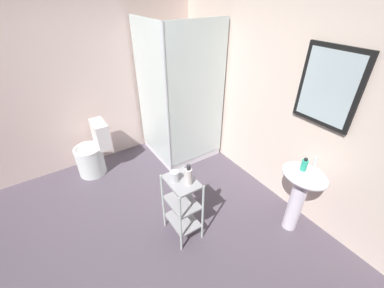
{
  "coord_description": "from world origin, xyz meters",
  "views": [
    {
      "loc": [
        1.65,
        -0.41,
        2.3
      ],
      "look_at": [
        -0.31,
        0.88,
        0.78
      ],
      "focal_mm": 22.99,
      "sensor_mm": 36.0,
      "label": 1
    }
  ],
  "objects_px": {
    "pedestal_sink": "(301,188)",
    "rinse_cup": "(175,176)",
    "storage_cart": "(182,203)",
    "lotion_bottle_white": "(189,176)",
    "hand_soap_bottle": "(304,165)",
    "toilet": "(93,153)",
    "shower_stall": "(178,128)"
  },
  "relations": [
    {
      "from": "toilet",
      "to": "rinse_cup",
      "type": "distance_m",
      "value": 1.69
    },
    {
      "from": "rinse_cup",
      "to": "toilet",
      "type": "bearing_deg",
      "value": -164.14
    },
    {
      "from": "pedestal_sink",
      "to": "rinse_cup",
      "type": "height_order",
      "value": "rinse_cup"
    },
    {
      "from": "lotion_bottle_white",
      "to": "rinse_cup",
      "type": "xyz_separation_m",
      "value": [
        -0.11,
        -0.09,
        -0.04
      ]
    },
    {
      "from": "toilet",
      "to": "rinse_cup",
      "type": "height_order",
      "value": "rinse_cup"
    },
    {
      "from": "pedestal_sink",
      "to": "lotion_bottle_white",
      "type": "xyz_separation_m",
      "value": [
        -0.53,
        -1.01,
        0.25
      ]
    },
    {
      "from": "storage_cart",
      "to": "lotion_bottle_white",
      "type": "relative_size",
      "value": 3.42
    },
    {
      "from": "shower_stall",
      "to": "storage_cart",
      "type": "relative_size",
      "value": 2.7
    },
    {
      "from": "shower_stall",
      "to": "rinse_cup",
      "type": "bearing_deg",
      "value": -31.76
    },
    {
      "from": "toilet",
      "to": "hand_soap_bottle",
      "type": "xyz_separation_m",
      "value": [
        2.17,
        1.51,
        0.55
      ]
    },
    {
      "from": "shower_stall",
      "to": "pedestal_sink",
      "type": "bearing_deg",
      "value": 8.9
    },
    {
      "from": "pedestal_sink",
      "to": "hand_soap_bottle",
      "type": "height_order",
      "value": "hand_soap_bottle"
    },
    {
      "from": "toilet",
      "to": "shower_stall",
      "type": "bearing_deg",
      "value": 77.39
    },
    {
      "from": "lotion_bottle_white",
      "to": "shower_stall",
      "type": "bearing_deg",
      "value": 153.07
    },
    {
      "from": "pedestal_sink",
      "to": "hand_soap_bottle",
      "type": "distance_m",
      "value": 0.29
    },
    {
      "from": "toilet",
      "to": "hand_soap_bottle",
      "type": "height_order",
      "value": "hand_soap_bottle"
    },
    {
      "from": "pedestal_sink",
      "to": "hand_soap_bottle",
      "type": "relative_size",
      "value": 6.02
    },
    {
      "from": "shower_stall",
      "to": "lotion_bottle_white",
      "type": "xyz_separation_m",
      "value": [
        1.39,
        -0.71,
        0.37
      ]
    },
    {
      "from": "toilet",
      "to": "storage_cart",
      "type": "xyz_separation_m",
      "value": [
        1.6,
        0.5,
        0.12
      ]
    },
    {
      "from": "toilet",
      "to": "hand_soap_bottle",
      "type": "relative_size",
      "value": 5.65
    },
    {
      "from": "pedestal_sink",
      "to": "storage_cart",
      "type": "relative_size",
      "value": 1.09
    },
    {
      "from": "hand_soap_bottle",
      "to": "rinse_cup",
      "type": "height_order",
      "value": "hand_soap_bottle"
    },
    {
      "from": "shower_stall",
      "to": "pedestal_sink",
      "type": "distance_m",
      "value": 1.95
    },
    {
      "from": "hand_soap_bottle",
      "to": "pedestal_sink",
      "type": "bearing_deg",
      "value": 51.06
    },
    {
      "from": "pedestal_sink",
      "to": "lotion_bottle_white",
      "type": "relative_size",
      "value": 3.74
    },
    {
      "from": "storage_cart",
      "to": "hand_soap_bottle",
      "type": "distance_m",
      "value": 1.25
    },
    {
      "from": "pedestal_sink",
      "to": "rinse_cup",
      "type": "relative_size",
      "value": 7.5
    },
    {
      "from": "shower_stall",
      "to": "hand_soap_bottle",
      "type": "xyz_separation_m",
      "value": [
        1.9,
        0.27,
        0.41
      ]
    },
    {
      "from": "shower_stall",
      "to": "toilet",
      "type": "distance_m",
      "value": 1.28
    },
    {
      "from": "toilet",
      "to": "lotion_bottle_white",
      "type": "height_order",
      "value": "lotion_bottle_white"
    },
    {
      "from": "shower_stall",
      "to": "hand_soap_bottle",
      "type": "height_order",
      "value": "shower_stall"
    },
    {
      "from": "pedestal_sink",
      "to": "hand_soap_bottle",
      "type": "bearing_deg",
      "value": -128.94
    }
  ]
}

